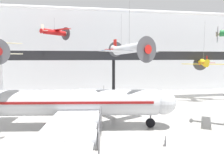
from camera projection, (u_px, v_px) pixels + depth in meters
name	position (u px, v px, depth m)	size (l,w,h in m)	color
ground_plane	(155.00, 149.00, 21.81)	(260.00, 260.00, 0.00)	#9E9B96
hangar_back_wall	(107.00, 52.00, 58.01)	(140.00, 3.00, 23.35)	silver
mezzanine_walkway	(114.00, 59.00, 46.03)	(110.00, 3.20, 11.38)	black
ceiling_truss_beam	(121.00, 10.00, 38.28)	(120.00, 0.60, 0.60)	silver
airliner_silver_main	(74.00, 103.00, 27.93)	(29.29, 33.56, 10.48)	#B7BABF
suspended_plane_red_highwing	(55.00, 32.00, 44.02)	(7.16, 7.19, 4.68)	red
suspended_plane_blue_trainer	(121.00, 49.00, 40.43)	(7.39, 6.77, 8.52)	#1E4CAD
suspended_plane_yellow_lowwing	(203.00, 63.00, 46.50)	(9.24, 8.01, 11.71)	yellow
suspended_plane_silver_racer	(129.00, 49.00, 29.32)	(9.64, 8.45, 9.35)	silver
info_sign_pedestal	(165.00, 142.00, 22.48)	(0.42, 0.69, 1.24)	#4C4C51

